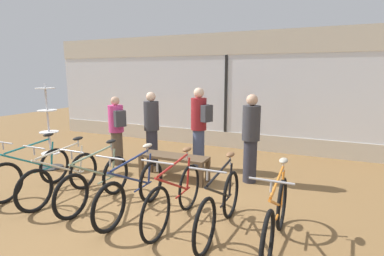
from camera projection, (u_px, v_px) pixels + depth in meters
The scene contains 15 objects.
ground_plane at pixel (146, 203), 4.94m from camera, with size 24.00×24.00×0.00m, color olive.
shop_back_wall at pixel (226, 90), 8.38m from camera, with size 12.00×0.08×3.20m.
bicycle_far_left at pixel (32, 172), 5.34m from camera, with size 0.46×1.70×1.03m.
bicycle_left at pixel (62, 178), 5.03m from camera, with size 0.46×1.70×1.02m.
bicycle_center_left at pixel (96, 183), 4.81m from camera, with size 0.46×1.69×1.02m.
bicycle_center at pixel (133, 191), 4.48m from camera, with size 0.46×1.74×1.03m.
bicycle_center_right at pixel (175, 196), 4.22m from camera, with size 0.46×1.72×1.04m.
bicycle_right at pixel (220, 205), 3.96m from camera, with size 0.46×1.73×1.03m.
bicycle_far_right at pixel (276, 218), 3.60m from camera, with size 0.46×1.79×1.04m.
accessory_rack at pixel (49, 135), 6.62m from camera, with size 0.48×0.48×1.89m.
display_bench at pixel (174, 160), 5.98m from camera, with size 1.40×0.44×0.49m.
customer_near_rack at pixel (199, 125), 6.58m from camera, with size 0.55×0.44×1.80m.
customer_by_window at pixel (152, 127), 6.82m from camera, with size 0.46×0.46×1.70m.
customer_mid_floor at pixel (117, 129), 6.88m from camera, with size 0.56×0.49×1.59m.
customer_near_bench at pixel (251, 137), 5.74m from camera, with size 0.36×0.36×1.72m.
Camera 1 is at (2.60, -3.91, 2.12)m, focal length 28.00 mm.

